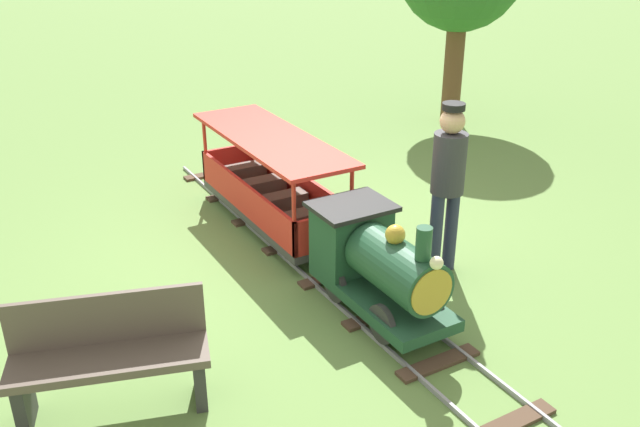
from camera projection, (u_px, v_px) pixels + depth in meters
name	position (u px, v px, depth m)	size (l,w,h in m)	color
ground_plane	(306.00, 254.00, 6.76)	(60.00, 60.00, 0.00)	#608442
track	(314.00, 259.00, 6.63)	(0.71, 6.05, 0.04)	gray
locomotive	(376.00, 261.00, 5.62)	(0.67, 1.45, 1.00)	#1E472D
passenger_car	(272.00, 190.00, 7.17)	(0.77, 2.35, 0.97)	#3F3F3F
conductor_person	(448.00, 176.00, 6.07)	(0.30, 0.30, 1.62)	#282D47
park_bench	(110.00, 356.00, 4.56)	(1.36, 0.76, 0.82)	brown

